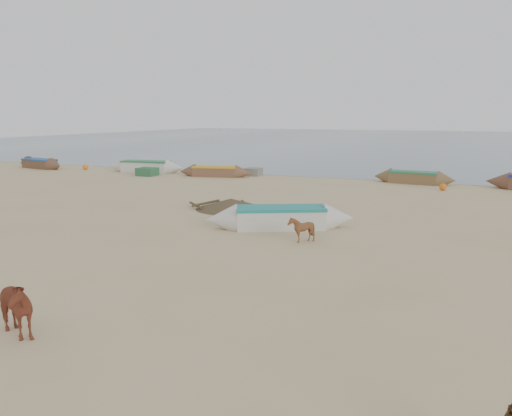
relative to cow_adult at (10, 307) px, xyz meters
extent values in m
plane|color=tan|center=(1.05, 6.55, -0.64)|extent=(140.00, 140.00, 0.00)
plane|color=slate|center=(1.05, 88.55, -0.63)|extent=(160.00, 160.00, 0.00)
imported|color=brown|center=(0.00, 0.00, 0.00)|extent=(1.65, 1.09, 1.28)
imported|color=brown|center=(3.12, 9.90, -0.16)|extent=(0.92, 0.83, 0.96)
cone|color=brown|center=(-2.08, 14.76, -0.38)|extent=(3.90, 3.90, 0.52)
cube|color=#295D3A|center=(-13.94, 24.57, -0.34)|extent=(1.40, 1.20, 0.60)
sphere|color=orange|center=(7.21, 25.32, -0.42)|extent=(0.44, 0.44, 0.44)
cube|color=slate|center=(-6.56, 27.89, -0.36)|extent=(1.20, 1.10, 0.56)
sphere|color=orange|center=(-21.25, 26.04, -0.40)|extent=(0.48, 0.48, 0.48)
camera|label=1|loc=(8.52, -7.00, 3.93)|focal=35.00mm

